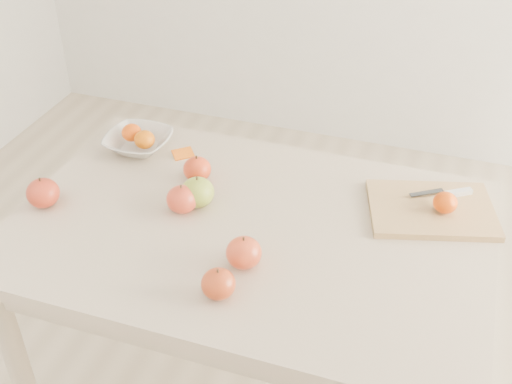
% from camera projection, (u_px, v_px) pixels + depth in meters
% --- Properties ---
extents(table, '(1.20, 0.80, 0.75)m').
position_uv_depth(table, '(250.00, 255.00, 1.68)').
color(table, '#C1AE92').
rests_on(table, ground).
extents(cutting_board, '(0.37, 0.31, 0.02)m').
position_uv_depth(cutting_board, '(431.00, 209.00, 1.66)').
color(cutting_board, tan).
rests_on(cutting_board, table).
extents(board_tangerine, '(0.06, 0.06, 0.05)m').
position_uv_depth(board_tangerine, '(445.00, 203.00, 1.63)').
color(board_tangerine, '#C95107').
rests_on(board_tangerine, cutting_board).
extents(fruit_bowl, '(0.19, 0.19, 0.05)m').
position_uv_depth(fruit_bowl, '(138.00, 142.00, 1.91)').
color(fruit_bowl, silver).
rests_on(fruit_bowl, table).
extents(bowl_tangerine_near, '(0.06, 0.06, 0.05)m').
position_uv_depth(bowl_tangerine_near, '(132.00, 133.00, 1.91)').
color(bowl_tangerine_near, '#E35608').
rests_on(bowl_tangerine_near, fruit_bowl).
extents(bowl_tangerine_far, '(0.06, 0.06, 0.05)m').
position_uv_depth(bowl_tangerine_far, '(144.00, 139.00, 1.88)').
color(bowl_tangerine_far, '#D86407').
rests_on(bowl_tangerine_far, fruit_bowl).
extents(orange_peel_a, '(0.07, 0.07, 0.01)m').
position_uv_depth(orange_peel_a, '(183.00, 155.00, 1.89)').
color(orange_peel_a, orange).
rests_on(orange_peel_a, table).
extents(orange_peel_b, '(0.05, 0.04, 0.01)m').
position_uv_depth(orange_peel_b, '(197.00, 176.00, 1.80)').
color(orange_peel_b, orange).
rests_on(orange_peel_b, table).
extents(paring_knife, '(0.16, 0.09, 0.01)m').
position_uv_depth(paring_knife, '(453.00, 193.00, 1.70)').
color(paring_knife, white).
rests_on(paring_knife, cutting_board).
extents(apple_green, '(0.09, 0.09, 0.08)m').
position_uv_depth(apple_green, '(198.00, 192.00, 1.67)').
color(apple_green, olive).
rests_on(apple_green, table).
extents(apple_red_e, '(0.08, 0.08, 0.07)m').
position_uv_depth(apple_red_e, '(218.00, 284.00, 1.40)').
color(apple_red_e, maroon).
rests_on(apple_red_e, table).
extents(apple_red_d, '(0.09, 0.09, 0.08)m').
position_uv_depth(apple_red_d, '(43.00, 193.00, 1.67)').
color(apple_red_d, '#8C0C06').
rests_on(apple_red_d, table).
extents(apple_red_a, '(0.08, 0.08, 0.07)m').
position_uv_depth(apple_red_a, '(197.00, 169.00, 1.77)').
color(apple_red_a, maroon).
rests_on(apple_red_a, table).
extents(apple_red_b, '(0.08, 0.08, 0.07)m').
position_uv_depth(apple_red_b, '(182.00, 199.00, 1.65)').
color(apple_red_b, maroon).
rests_on(apple_red_b, table).
extents(apple_red_c, '(0.08, 0.08, 0.08)m').
position_uv_depth(apple_red_c, '(244.00, 253.00, 1.48)').
color(apple_red_c, '#A1121A').
rests_on(apple_red_c, table).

